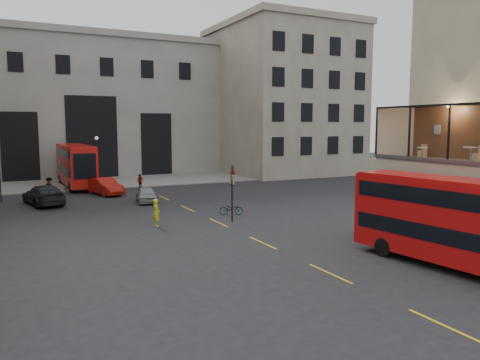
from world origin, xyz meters
name	(u,v)px	position (x,y,z in m)	size (l,w,h in m)	color
ground	(366,268)	(0.00, 0.00, 0.00)	(140.00, 140.00, 0.00)	black
host_frontage	(465,208)	(6.50, 0.00, 2.25)	(3.00, 11.00, 4.50)	#BEB38E
cafe_floor	(468,163)	(6.50, 0.00, 4.55)	(3.00, 10.00, 0.10)	slate
gateway	(85,103)	(-5.00, 47.99, 9.39)	(35.00, 10.60, 18.00)	#A09C95
building_right	(282,97)	(20.00, 39.97, 10.39)	(16.60, 18.60, 20.00)	#A39B83
pavement_far	(92,183)	(-6.00, 38.00, 0.06)	(40.00, 12.00, 0.12)	slate
traffic_light_near	(232,186)	(-1.00, 12.00, 2.42)	(0.16, 0.20, 3.80)	black
traffic_light_far	(0,174)	(-15.00, 28.00, 2.42)	(0.16, 0.20, 3.80)	black
street_lamp_b	(97,165)	(-6.00, 34.00, 2.39)	(0.36, 0.36, 5.33)	black
bus_near	(460,219)	(3.50, -2.06, 2.29)	(3.57, 10.42, 4.07)	#B50C0D
bus_far	(76,163)	(-7.97, 35.47, 2.48)	(2.80, 11.14, 4.42)	red
car_a	(146,195)	(-4.03, 22.44, 0.65)	(1.54, 3.82, 1.30)	#989BA0
car_b	(105,186)	(-6.33, 28.42, 0.80)	(1.69, 4.84, 1.60)	#9E1209
car_c	(44,195)	(-11.84, 24.87, 0.82)	(2.29, 5.63, 1.63)	black
bicycle	(231,209)	(0.00, 14.23, 0.44)	(0.58, 1.66, 0.87)	gray
cyclist	(156,213)	(-5.98, 12.87, 0.89)	(0.65, 0.42, 1.77)	#E5F219
pedestrian_b	(49,187)	(-11.08, 29.43, 0.88)	(1.14, 0.65, 1.76)	gray
pedestrian_c	(140,182)	(-2.37, 30.87, 0.76)	(0.89, 0.37, 1.53)	gray
pedestrian_d	(232,178)	(7.24, 29.14, 0.81)	(0.79, 0.52, 1.62)	gray
cafe_table_mid	(471,153)	(5.54, -0.85, 5.14)	(0.66, 0.66, 0.82)	beige
cafe_table_far	(422,151)	(5.57, 2.11, 5.05)	(0.55, 0.55, 0.69)	white
cafe_chair_c	(478,157)	(7.16, -0.06, 4.85)	(0.49, 0.49, 0.81)	tan
cafe_chair_d	(422,153)	(7.12, 3.49, 4.83)	(0.41, 0.41, 0.76)	tan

